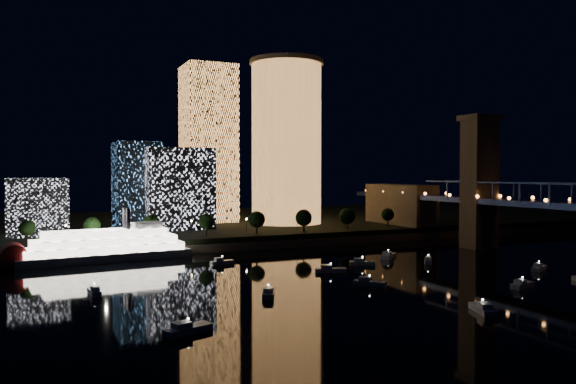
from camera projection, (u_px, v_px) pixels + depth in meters
name	position (u px, v px, depth m)	size (l,w,h in m)	color
ground	(422.00, 287.00, 139.39)	(520.00, 520.00, 0.00)	black
far_bank	(224.00, 224.00, 285.05)	(420.00, 160.00, 5.00)	black
seawall	(287.00, 243.00, 214.03)	(420.00, 6.00, 3.00)	#6B5E4C
tower_cylindrical	(287.00, 142.00, 258.84)	(34.00, 34.00, 75.08)	#F49D4E
tower_rectangular	(208.00, 144.00, 269.18)	(23.41, 23.41, 74.47)	#F49D4E
midrise_blocks	(109.00, 192.00, 228.68)	(107.01, 34.65, 36.41)	white
riverboat	(98.00, 247.00, 180.02)	(58.56, 17.45, 17.38)	silver
motorboats	(386.00, 277.00, 148.27)	(126.88, 85.03, 2.78)	silver
esplanade_trees	(217.00, 221.00, 208.61)	(165.84, 6.77, 8.88)	black
street_lamps	(191.00, 224.00, 210.73)	(132.70, 0.70, 5.65)	black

